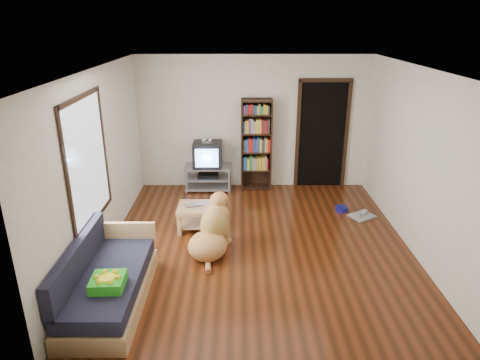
{
  "coord_description": "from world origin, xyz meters",
  "views": [
    {
      "loc": [
        -0.3,
        -5.71,
        3.22
      ],
      "look_at": [
        -0.28,
        0.41,
        0.9
      ],
      "focal_mm": 32.0,
      "sensor_mm": 36.0,
      "label": 1
    }
  ],
  "objects_px": {
    "coffee_table": "(195,213)",
    "tv_stand": "(208,177)",
    "dog": "(212,232)",
    "green_cushion": "(108,282)",
    "grey_rag": "(362,216)",
    "bookshelf": "(256,140)",
    "sofa": "(107,283)",
    "laptop": "(195,206)",
    "crt_tv": "(208,154)",
    "dog_bowl": "(342,209)"
  },
  "relations": [
    {
      "from": "laptop",
      "to": "bookshelf",
      "type": "distance_m",
      "value": 2.18
    },
    {
      "from": "sofa",
      "to": "coffee_table",
      "type": "xyz_separation_m",
      "value": [
        0.88,
        1.94,
        0.02
      ]
    },
    {
      "from": "green_cushion",
      "to": "grey_rag",
      "type": "height_order",
      "value": "green_cushion"
    },
    {
      "from": "dog_bowl",
      "to": "dog",
      "type": "relative_size",
      "value": 0.21
    },
    {
      "from": "coffee_table",
      "to": "dog",
      "type": "bearing_deg",
      "value": -66.64
    },
    {
      "from": "green_cushion",
      "to": "dog",
      "type": "distance_m",
      "value": 1.84
    },
    {
      "from": "coffee_table",
      "to": "dog",
      "type": "xyz_separation_m",
      "value": [
        0.32,
        -0.74,
        0.05
      ]
    },
    {
      "from": "laptop",
      "to": "crt_tv",
      "type": "distance_m",
      "value": 1.78
    },
    {
      "from": "grey_rag",
      "to": "coffee_table",
      "type": "bearing_deg",
      "value": -171.61
    },
    {
      "from": "green_cushion",
      "to": "sofa",
      "type": "distance_m",
      "value": 0.39
    },
    {
      "from": "coffee_table",
      "to": "grey_rag",
      "type": "bearing_deg",
      "value": 8.39
    },
    {
      "from": "laptop",
      "to": "tv_stand",
      "type": "xyz_separation_m",
      "value": [
        0.1,
        1.73,
        -0.14
      ]
    },
    {
      "from": "tv_stand",
      "to": "bookshelf",
      "type": "height_order",
      "value": "bookshelf"
    },
    {
      "from": "crt_tv",
      "to": "bookshelf",
      "type": "height_order",
      "value": "bookshelf"
    },
    {
      "from": "crt_tv",
      "to": "coffee_table",
      "type": "height_order",
      "value": "crt_tv"
    },
    {
      "from": "green_cushion",
      "to": "sofa",
      "type": "height_order",
      "value": "sofa"
    },
    {
      "from": "laptop",
      "to": "coffee_table",
      "type": "bearing_deg",
      "value": 69.21
    },
    {
      "from": "sofa",
      "to": "bookshelf",
      "type": "bearing_deg",
      "value": 62.68
    },
    {
      "from": "crt_tv",
      "to": "coffee_table",
      "type": "relative_size",
      "value": 1.05
    },
    {
      "from": "bookshelf",
      "to": "dog_bowl",
      "type": "bearing_deg",
      "value": -36.95
    },
    {
      "from": "tv_stand",
      "to": "bookshelf",
      "type": "relative_size",
      "value": 0.5
    },
    {
      "from": "dog_bowl",
      "to": "crt_tv",
      "type": "height_order",
      "value": "crt_tv"
    },
    {
      "from": "green_cushion",
      "to": "grey_rag",
      "type": "relative_size",
      "value": 0.9
    },
    {
      "from": "laptop",
      "to": "dog",
      "type": "xyz_separation_m",
      "value": [
        0.32,
        -0.71,
        -0.09
      ]
    },
    {
      "from": "green_cushion",
      "to": "coffee_table",
      "type": "height_order",
      "value": "green_cushion"
    },
    {
      "from": "green_cushion",
      "to": "tv_stand",
      "type": "relative_size",
      "value": 0.4
    },
    {
      "from": "bookshelf",
      "to": "sofa",
      "type": "distance_m",
      "value": 4.26
    },
    {
      "from": "tv_stand",
      "to": "sofa",
      "type": "distance_m",
      "value": 3.76
    },
    {
      "from": "green_cushion",
      "to": "laptop",
      "type": "distance_m",
      "value": 2.33
    },
    {
      "from": "green_cushion",
      "to": "grey_rag",
      "type": "bearing_deg",
      "value": 34.08
    },
    {
      "from": "green_cushion",
      "to": "crt_tv",
      "type": "bearing_deg",
      "value": 75.5
    },
    {
      "from": "dog",
      "to": "tv_stand",
      "type": "bearing_deg",
      "value": 95.2
    },
    {
      "from": "dog_bowl",
      "to": "sofa",
      "type": "xyz_separation_m",
      "value": [
        -3.41,
        -2.6,
        0.22
      ]
    },
    {
      "from": "bookshelf",
      "to": "tv_stand",
      "type": "bearing_deg",
      "value": -174.37
    },
    {
      "from": "dog_bowl",
      "to": "coffee_table",
      "type": "distance_m",
      "value": 2.64
    },
    {
      "from": "grey_rag",
      "to": "coffee_table",
      "type": "distance_m",
      "value": 2.88
    },
    {
      "from": "crt_tv",
      "to": "dog",
      "type": "distance_m",
      "value": 2.51
    },
    {
      "from": "green_cushion",
      "to": "grey_rag",
      "type": "distance_m",
      "value": 4.49
    },
    {
      "from": "sofa",
      "to": "coffee_table",
      "type": "distance_m",
      "value": 2.12
    },
    {
      "from": "grey_rag",
      "to": "crt_tv",
      "type": "height_order",
      "value": "crt_tv"
    },
    {
      "from": "coffee_table",
      "to": "tv_stand",
      "type": "bearing_deg",
      "value": 86.67
    },
    {
      "from": "laptop",
      "to": "dog",
      "type": "distance_m",
      "value": 0.79
    },
    {
      "from": "tv_stand",
      "to": "coffee_table",
      "type": "height_order",
      "value": "tv_stand"
    },
    {
      "from": "bookshelf",
      "to": "coffee_table",
      "type": "relative_size",
      "value": 3.27
    },
    {
      "from": "grey_rag",
      "to": "sofa",
      "type": "height_order",
      "value": "sofa"
    },
    {
      "from": "laptop",
      "to": "bookshelf",
      "type": "xyz_separation_m",
      "value": [
        1.05,
        1.82,
        0.59
      ]
    },
    {
      "from": "laptop",
      "to": "dog",
      "type": "relative_size",
      "value": 0.28
    },
    {
      "from": "grey_rag",
      "to": "bookshelf",
      "type": "height_order",
      "value": "bookshelf"
    },
    {
      "from": "green_cushion",
      "to": "tv_stand",
      "type": "xyz_separation_m",
      "value": [
        0.85,
        3.93,
        -0.21
      ]
    },
    {
      "from": "tv_stand",
      "to": "sofa",
      "type": "height_order",
      "value": "sofa"
    }
  ]
}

